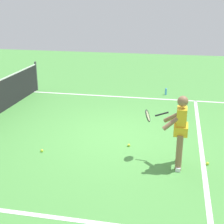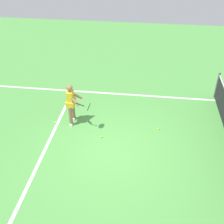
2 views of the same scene
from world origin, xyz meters
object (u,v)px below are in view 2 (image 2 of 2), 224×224
object	(u,v)px
tennis_player	(72,103)
tennis_ball_far	(55,123)
tennis_ball_mid	(158,129)
tennis_ball_near	(101,137)

from	to	relation	value
tennis_player	tennis_ball_far	xyz separation A→B (m)	(0.16, -0.64, -0.81)
tennis_ball_mid	tennis_ball_far	distance (m)	3.73
tennis_ball_mid	tennis_player	bearing A→B (deg)	-90.82
tennis_player	tennis_ball_near	size ratio (longest dim) A/B	23.48
tennis_player	tennis_ball_mid	size ratio (longest dim) A/B	23.48
tennis_ball_near	tennis_ball_mid	xyz separation A→B (m)	(-0.70, 1.93, 0.00)
tennis_ball_mid	tennis_ball_far	bearing A→B (deg)	-88.27
tennis_ball_mid	tennis_ball_far	size ratio (longest dim) A/B	1.00
tennis_ball_near	tennis_ball_far	bearing A→B (deg)	-108.02
tennis_player	tennis_ball_far	distance (m)	1.05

